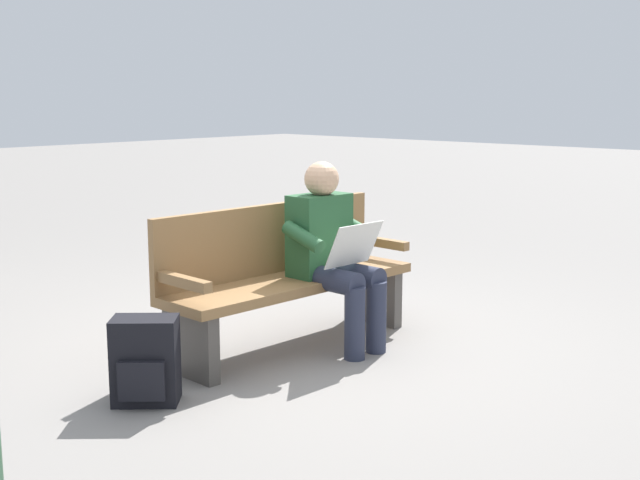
% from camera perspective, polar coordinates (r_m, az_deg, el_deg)
% --- Properties ---
extents(ground_plane, '(40.00, 40.00, 0.00)m').
position_cam_1_polar(ground_plane, '(5.33, -1.90, -7.37)').
color(ground_plane, gray).
extents(bench_near, '(1.82, 0.54, 0.90)m').
position_cam_1_polar(bench_near, '(5.26, -2.46, -2.43)').
color(bench_near, olive).
rests_on(bench_near, ground).
extents(person_seated, '(0.58, 0.58, 1.18)m').
position_cam_1_polar(person_seated, '(5.20, 0.84, -0.67)').
color(person_seated, '#23512D').
rests_on(person_seated, ground).
extents(backpack, '(0.38, 0.39, 0.46)m').
position_cam_1_polar(backpack, '(4.43, -11.97, -8.21)').
color(backpack, black).
rests_on(backpack, ground).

